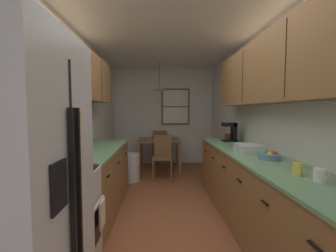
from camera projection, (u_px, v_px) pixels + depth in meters
The scene contains 25 objects.
ground_plane at pixel (168, 201), 3.55m from camera, with size 12.00×12.00×0.00m, color brown.
wall_left at pixel (78, 120), 3.41m from camera, with size 0.10×9.00×2.55m, color silver.
wall_right at pixel (254, 120), 3.52m from camera, with size 0.10×9.00×2.55m, color silver.
wall_back at pixel (164, 116), 6.10m from camera, with size 4.40×0.10×2.55m, color silver.
ceiling_slab at pixel (168, 32), 3.37m from camera, with size 4.40×9.00×0.08m, color white.
refrigerator at pixel (1, 212), 1.15m from camera, with size 0.75×0.74×1.81m.
stove_range at pixel (54, 226), 1.86m from camera, with size 0.66×0.59×1.10m.
microwave_over_range at pixel (34, 73), 1.77m from camera, with size 0.39×0.61×0.35m.
counter_left at pixel (97, 180), 3.14m from camera, with size 0.64×1.98×0.90m.
upper_cabinets_left at pixel (82, 76), 2.99m from camera, with size 0.33×2.06×0.63m.
counter_right at pixel (256, 194), 2.64m from camera, with size 0.64×3.42×0.90m.
upper_cabinets_right at pixel (274, 69), 2.50m from camera, with size 0.33×3.10×0.75m.
dining_table at pixel (159, 144), 5.35m from camera, with size 0.96×0.86×0.74m.
dining_chair_near at pixel (163, 155), 4.73m from camera, with size 0.42×0.42×0.90m.
dining_chair_far at pixel (161, 145), 6.00m from camera, with size 0.46×0.46×0.90m.
pendant_light at pixel (159, 88), 5.27m from camera, with size 0.34×0.34×0.66m.
back_window at pixel (176, 107), 6.03m from camera, with size 0.74×0.05×0.96m.
trash_bin at pixel (131, 167), 4.56m from camera, with size 0.35×0.35×0.56m, color silver.
storage_canister at pixel (73, 153), 2.29m from camera, with size 0.12×0.12×0.19m.
dish_towel at pixel (102, 214), 2.01m from camera, with size 0.02×0.16×0.24m, color beige.
coffee_maker at pixel (231, 132), 3.81m from camera, with size 0.22×0.18×0.31m.
mug_by_coffeemaker at pixel (298, 169), 1.81m from camera, with size 0.11×0.07×0.10m.
mug_spare at pixel (320, 175), 1.64m from camera, with size 0.12×0.08×0.10m.
fruit_bowl at pixel (270, 156), 2.40m from camera, with size 0.22×0.22×0.09m.
dish_rack at pixel (249, 148), 2.81m from camera, with size 0.28×0.34×0.10m, color silver.
Camera 1 is at (-0.13, -2.46, 1.42)m, focal length 24.23 mm.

